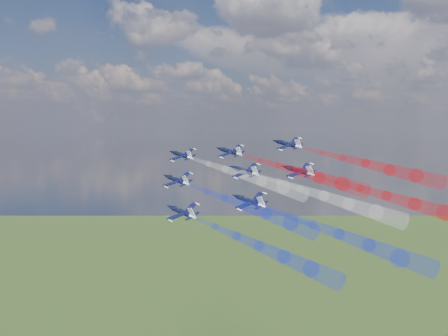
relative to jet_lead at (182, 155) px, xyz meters
The scene contains 16 objects.
jet_lead is the anchor object (origin of this frame).
trail_lead 23.96m from the jet_lead, 10.31° to the right, with size 3.57×38.46×3.57m, color white, non-canonical shape.
jet_inner_left 15.57m from the jet_lead, 55.24° to the right, with size 8.57×10.71×2.86m, color black, non-canonical shape.
trail_inner_left 36.72m from the jet_lead, 27.14° to the right, with size 3.57×38.46×3.57m, color #1B32EC, non-canonical shape.
jet_inner_right 13.53m from the jet_lead, 29.11° to the left, with size 8.57×10.71×2.86m, color black, non-canonical shape.
trail_inner_right 35.21m from the jet_lead, ahead, with size 3.57×38.46×3.57m, color red, non-canonical shape.
jet_outer_left 29.84m from the jet_lead, 50.22° to the right, with size 8.57×10.71×2.86m, color black, non-canonical shape.
trail_outer_left 50.54m from the jet_lead, 31.82° to the right, with size 3.57×38.46×3.57m, color #1B32EC, non-canonical shape.
jet_center_third 23.61m from the jet_lead, ahead, with size 8.57×10.71×2.86m, color black, non-canonical shape.
trail_center_third 47.55m from the jet_lead, ahead, with size 3.57×38.46×3.57m, color white, non-canonical shape.
jet_outer_right 29.58m from the jet_lead, 26.22° to the left, with size 8.57×10.71×2.86m, color black, non-canonical shape.
trail_outer_right 50.37m from the jet_lead, 10.03° to the left, with size 3.57×38.46×3.57m, color red, non-canonical shape.
jet_rear_left 35.92m from the jet_lead, 24.59° to the right, with size 8.57×10.71×2.86m, color black, non-canonical shape.
trail_rear_left 59.41m from the jet_lead, 18.83° to the right, with size 3.57×38.46×3.57m, color #1B32EC, non-canonical shape.
jet_rear_right 35.12m from the jet_lead, ahead, with size 8.57×10.71×2.86m, color black, non-canonical shape.
trail_rear_right 58.54m from the jet_lead, ahead, with size 3.57×38.46×3.57m, color red, non-canonical shape.
Camera 1 is at (82.38, -94.73, 158.73)m, focal length 42.63 mm.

